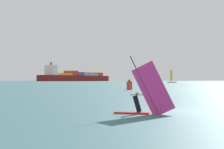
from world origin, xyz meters
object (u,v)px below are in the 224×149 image
(channel_buoy, at_px, (129,85))
(windsurfer, at_px, (143,99))
(cargo_ship, at_px, (76,77))
(small_sailboat, at_px, (172,82))

(channel_buoy, bearing_deg, windsurfer, -104.74)
(cargo_ship, distance_m, channel_buoy, 639.20)
(channel_buoy, bearing_deg, cargo_ship, 85.19)
(windsurfer, bearing_deg, small_sailboat, -87.19)
(windsurfer, xyz_separation_m, channel_buoy, (12.83, 48.78, 0.13))
(small_sailboat, bearing_deg, cargo_ship, 69.15)
(cargo_ship, relative_size, small_sailboat, 15.20)
(windsurfer, distance_m, small_sailboat, 226.03)
(channel_buoy, bearing_deg, small_sailboat, 63.47)
(small_sailboat, bearing_deg, channel_buoy, -140.38)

